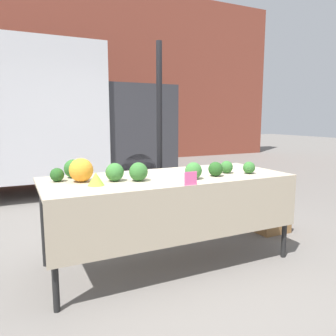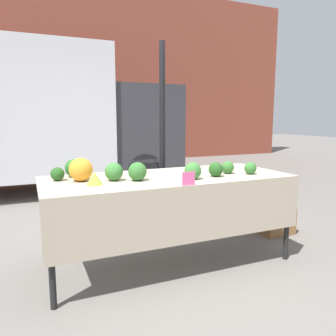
% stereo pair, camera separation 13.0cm
% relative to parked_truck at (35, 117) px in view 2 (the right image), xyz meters
% --- Properties ---
extents(ground_plane, '(40.00, 40.00, 0.00)m').
position_rel_parked_truck_xyz_m(ground_plane, '(1.07, -3.88, -1.45)').
color(ground_plane, slate).
extents(building_facade, '(16.00, 0.60, 5.62)m').
position_rel_parked_truck_xyz_m(building_facade, '(1.07, 4.21, 1.36)').
color(building_facade, brown).
rests_on(building_facade, ground_plane).
extents(tent_pole, '(0.07, 0.07, 2.32)m').
position_rel_parked_truck_xyz_m(tent_pole, '(1.34, -3.08, -0.29)').
color(tent_pole, black).
rests_on(tent_pole, ground_plane).
extents(parked_truck, '(5.13, 1.86, 2.75)m').
position_rel_parked_truck_xyz_m(parked_truck, '(0.00, 0.00, 0.00)').
color(parked_truck, silver).
rests_on(parked_truck, ground_plane).
extents(market_table, '(2.37, 0.97, 0.87)m').
position_rel_parked_truck_xyz_m(market_table, '(1.07, -3.96, -0.67)').
color(market_table, tan).
rests_on(market_table, ground_plane).
extents(orange_cauliflower, '(0.21, 0.21, 0.21)m').
position_rel_parked_truck_xyz_m(orange_cauliflower, '(0.26, -3.81, -0.47)').
color(orange_cauliflower, orange).
rests_on(orange_cauliflower, market_table).
extents(romanesco_head, '(0.14, 0.14, 0.11)m').
position_rel_parked_truck_xyz_m(romanesco_head, '(0.34, -4.02, -0.52)').
color(romanesco_head, '#93B238').
rests_on(romanesco_head, market_table).
extents(broccoli_head_0, '(0.16, 0.16, 0.16)m').
position_rel_parked_truck_xyz_m(broccoli_head_0, '(0.53, -3.91, -0.50)').
color(broccoli_head_0, '#387533').
rests_on(broccoli_head_0, market_table).
extents(broccoli_head_1, '(0.12, 0.12, 0.12)m').
position_rel_parked_truck_xyz_m(broccoli_head_1, '(1.88, -4.10, -0.52)').
color(broccoli_head_1, '#336B2D').
rests_on(broccoli_head_1, market_table).
extents(broccoli_head_2, '(0.17, 0.17, 0.17)m').
position_rel_parked_truck_xyz_m(broccoli_head_2, '(0.23, -3.57, -0.49)').
color(broccoli_head_2, '#2D6628').
rests_on(broccoli_head_2, market_table).
extents(broccoli_head_3, '(0.12, 0.12, 0.12)m').
position_rel_parked_truck_xyz_m(broccoli_head_3, '(0.07, -3.71, -0.52)').
color(broccoli_head_3, '#23511E').
rests_on(broccoli_head_3, market_table).
extents(broccoli_head_4, '(0.17, 0.17, 0.17)m').
position_rel_parked_truck_xyz_m(broccoli_head_4, '(0.73, -3.99, -0.50)').
color(broccoli_head_4, '#336B2D').
rests_on(broccoli_head_4, market_table).
extents(broccoli_head_5, '(0.16, 0.16, 0.16)m').
position_rel_parked_truck_xyz_m(broccoli_head_5, '(1.22, -4.12, -0.50)').
color(broccoli_head_5, '#387533').
rests_on(broccoli_head_5, market_table).
extents(broccoli_head_6, '(0.13, 0.13, 0.13)m').
position_rel_parked_truck_xyz_m(broccoli_head_6, '(1.69, -3.98, -0.52)').
color(broccoli_head_6, '#336B2D').
rests_on(broccoli_head_6, market_table).
extents(broccoli_head_7, '(0.14, 0.14, 0.14)m').
position_rel_parked_truck_xyz_m(broccoli_head_7, '(1.48, -4.08, -0.51)').
color(broccoli_head_7, '#23511E').
rests_on(broccoli_head_7, market_table).
extents(price_sign, '(0.12, 0.01, 0.12)m').
position_rel_parked_truck_xyz_m(price_sign, '(1.05, -4.36, -0.52)').
color(price_sign, '#F45B9E').
rests_on(price_sign, market_table).
extents(produce_crate, '(0.41, 0.34, 0.33)m').
position_rel_parked_truck_xyz_m(produce_crate, '(2.62, -3.64, -1.29)').
color(produce_crate, olive).
rests_on(produce_crate, ground_plane).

